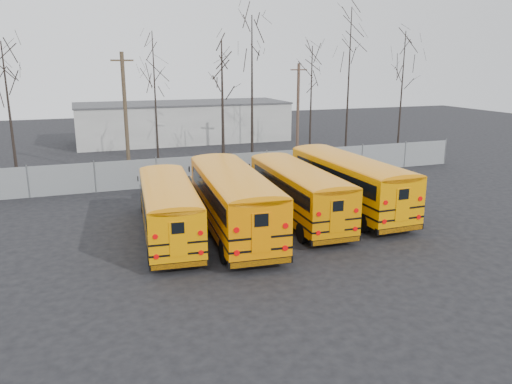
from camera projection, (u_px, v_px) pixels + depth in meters
name	position (u px, v px, depth m)	size (l,w,h in m)	color
ground	(278.00, 236.00, 24.42)	(120.00, 120.00, 0.00)	black
fence	(214.00, 169.00, 35.09)	(40.00, 0.04, 2.00)	gray
distant_building	(183.00, 122.00, 53.70)	(22.00, 8.00, 4.00)	beige
bus_a	(168.00, 204.00, 23.82)	(3.30, 10.45, 2.88)	black
bus_b	(232.00, 196.00, 24.47)	(3.59, 11.87, 3.28)	black
bus_c	(297.00, 188.00, 26.60)	(2.84, 10.83, 3.01)	black
bus_d	(347.00, 179.00, 28.24)	(2.83, 11.53, 3.21)	black
utility_pole_left	(126.00, 114.00, 36.14)	(1.60, 0.28, 9.00)	#463828
utility_pole_right	(298.00, 110.00, 43.69)	(1.46, 0.29, 8.19)	brown
tree_1	(10.00, 114.00, 34.25)	(0.26, 0.26, 9.65)	black
tree_2	(156.00, 104.00, 37.10)	(0.26, 0.26, 10.47)	black
tree_3	(223.00, 108.00, 37.47)	(0.26, 0.26, 9.82)	black
tree_4	(252.00, 91.00, 40.86)	(0.26, 0.26, 11.89)	black
tree_5	(311.00, 107.00, 40.58)	(0.26, 0.26, 9.54)	black
tree_6	(348.00, 84.00, 43.46)	(0.26, 0.26, 12.79)	black
tree_7	(401.00, 97.00, 42.53)	(0.26, 0.26, 10.78)	black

